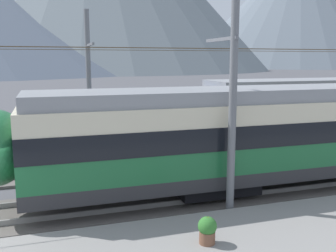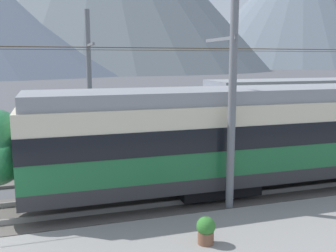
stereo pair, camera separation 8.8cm
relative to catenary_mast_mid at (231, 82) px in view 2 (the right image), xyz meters
The scene contains 4 objects.
catenary_mast_mid is the anchor object (origin of this frame).
catenary_mast_far_side 8.75m from the catenary_mast_mid, 112.28° to the left, with size 48.09×2.38×7.14m.
potted_plant_platform_edge 4.45m from the catenary_mast_mid, 126.94° to the right, with size 0.47×0.47×0.69m.
mountain_right_ridge 265.31m from the catenary_mast_mid, 53.82° to the left, with size 149.61×149.61×79.20m, color slate.
Camera 2 is at (2.33, -10.96, 4.83)m, focal length 41.09 mm.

